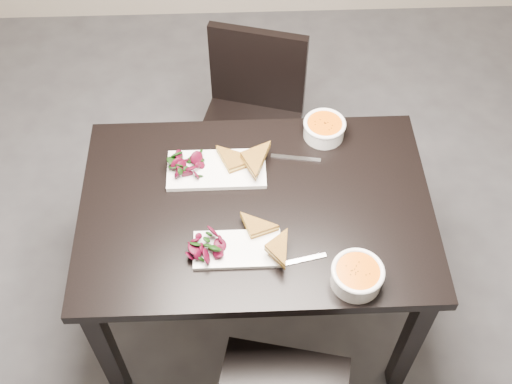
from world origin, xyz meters
TOP-DOWN VIEW (x-y plane):
  - room_shell at (0.00, 0.00)m, footprint 5.02×5.02m
  - table at (-0.03, 0.42)m, footprint 1.20×0.80m
  - chair_far at (-0.02, 1.11)m, footprint 0.52×0.52m
  - plate_near at (-0.09, 0.24)m, footprint 0.28×0.14m
  - sandwich_near at (-0.03, 0.26)m, footprint 0.17×0.15m
  - salad_near at (-0.19, 0.24)m, footprint 0.09×0.08m
  - soup_bowl_near at (0.27, 0.11)m, footprint 0.16×0.16m
  - cutlery_near at (0.10, 0.19)m, footprint 0.18×0.05m
  - plate_far at (-0.16, 0.57)m, footprint 0.35×0.17m
  - sandwich_far at (-0.10, 0.56)m, footprint 0.21×0.19m
  - salad_far at (-0.26, 0.57)m, footprint 0.11×0.10m
  - soup_bowl_far at (0.23, 0.73)m, footprint 0.16×0.16m
  - cutlery_far at (0.12, 0.62)m, footprint 0.18×0.05m

SIDE VIEW (x-z plane):
  - chair_far at x=-0.02m, z-range 0.06..0.91m
  - table at x=-0.03m, z-range 0.28..1.03m
  - cutlery_near at x=0.10m, z-range 0.75..0.75m
  - cutlery_far at x=0.12m, z-range 0.75..0.75m
  - plate_near at x=-0.09m, z-range 0.75..0.76m
  - plate_far at x=-0.16m, z-range 0.75..0.77m
  - salad_near at x=-0.19m, z-range 0.76..0.80m
  - sandwich_near at x=-0.03m, z-range 0.76..0.81m
  - soup_bowl_far at x=0.23m, z-range 0.75..0.82m
  - salad_far at x=-0.26m, z-range 0.77..0.81m
  - soup_bowl_near at x=0.27m, z-range 0.75..0.83m
  - sandwich_far at x=-0.10m, z-range 0.77..0.82m
  - room_shell at x=0.00m, z-range 0.43..3.24m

